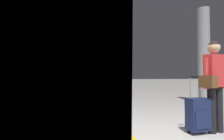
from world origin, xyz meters
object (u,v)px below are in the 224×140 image
Objects in this scene: platform_pillar at (204,58)px; traveller_foreground at (214,79)px; high_speed_train at (48,48)px; duffel_bag_near at (104,89)px; passenger_near at (99,78)px; rolling_suitcase_foreground at (198,114)px.

traveller_foreground is at bearing -127.84° from platform_pillar.
high_speed_train is 4.61m from duffel_bag_near.
duffel_bag_near is at bearing 115.39° from platform_pillar.
high_speed_train reaches higher than traveller_foreground.
rolling_suitcase_foreground is at bearing -86.52° from passenger_near.
platform_pillar is at bearing -31.70° from high_speed_train.
platform_pillar is (2.26, 2.90, 0.76)m from traveller_foreground.
high_speed_train is at bearing 148.30° from platform_pillar.
platform_pillar is at bearing 52.16° from traveller_foreground.
high_speed_train is 8.18× the size of platform_pillar.
passenger_near reaches higher than duffel_bag_near.
duffel_bag_near is 0.12× the size of platform_pillar.
platform_pillar reaches higher than traveller_foreground.
high_speed_train is 17.68× the size of traveller_foreground.
high_speed_train is 28.95× the size of rolling_suitcase_foreground.
platform_pillar is at bearing -64.61° from duffel_bag_near.
passenger_near is 6.90m from platform_pillar.
passenger_near is 0.43× the size of platform_pillar.
high_speed_train reaches higher than duffel_bag_near.
passenger_near is 0.83m from duffel_bag_near.
platform_pillar reaches higher than duffel_bag_near.
passenger_near is (3.03, 2.28, -1.60)m from high_speed_train.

